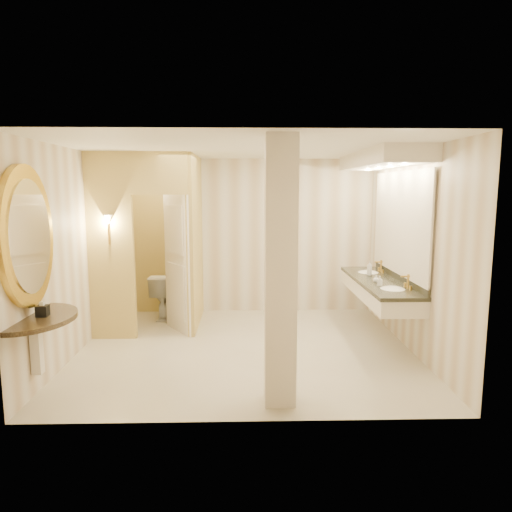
# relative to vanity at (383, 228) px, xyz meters

# --- Properties ---
(floor) EXTENTS (4.50, 4.50, 0.00)m
(floor) POSITION_rel_vanity_xyz_m (-1.98, -0.40, -1.63)
(floor) COLOR beige
(floor) RESTS_ON ground
(ceiling) EXTENTS (4.50, 4.50, 0.00)m
(ceiling) POSITION_rel_vanity_xyz_m (-1.98, -0.40, 1.07)
(ceiling) COLOR white
(ceiling) RESTS_ON wall_back
(wall_back) EXTENTS (4.50, 0.02, 2.70)m
(wall_back) POSITION_rel_vanity_xyz_m (-1.98, 1.60, -0.28)
(wall_back) COLOR silver
(wall_back) RESTS_ON floor
(wall_front) EXTENTS (4.50, 0.02, 2.70)m
(wall_front) POSITION_rel_vanity_xyz_m (-1.98, -2.40, -0.28)
(wall_front) COLOR silver
(wall_front) RESTS_ON floor
(wall_left) EXTENTS (0.02, 4.00, 2.70)m
(wall_left) POSITION_rel_vanity_xyz_m (-4.23, -0.40, -0.28)
(wall_left) COLOR silver
(wall_left) RESTS_ON floor
(wall_right) EXTENTS (0.02, 4.00, 2.70)m
(wall_right) POSITION_rel_vanity_xyz_m (0.27, -0.40, -0.28)
(wall_right) COLOR silver
(wall_right) RESTS_ON floor
(toilet_closet) EXTENTS (1.50, 1.55, 2.70)m
(toilet_closet) POSITION_rel_vanity_xyz_m (-3.11, 0.57, -0.24)
(toilet_closet) COLOR #E4CE77
(toilet_closet) RESTS_ON floor
(wall_sconce) EXTENTS (0.14, 0.14, 0.42)m
(wall_sconce) POSITION_rel_vanity_xyz_m (-3.90, 0.03, 0.10)
(wall_sconce) COLOR gold
(wall_sconce) RESTS_ON toilet_closet
(vanity) EXTENTS (0.75, 2.42, 2.09)m
(vanity) POSITION_rel_vanity_xyz_m (0.00, 0.00, 0.00)
(vanity) COLOR white
(vanity) RESTS_ON floor
(console_shelf) EXTENTS (1.12, 1.12, 2.01)m
(console_shelf) POSITION_rel_vanity_xyz_m (-4.19, -1.80, -0.28)
(console_shelf) COLOR black
(console_shelf) RESTS_ON floor
(pillar) EXTENTS (0.31, 0.31, 2.70)m
(pillar) POSITION_rel_vanity_xyz_m (-1.63, -2.00, -0.28)
(pillar) COLOR white
(pillar) RESTS_ON floor
(tissue_box) EXTENTS (0.12, 0.12, 0.11)m
(tissue_box) POSITION_rel_vanity_xyz_m (-4.08, -1.81, -0.70)
(tissue_box) COLOR black
(tissue_box) RESTS_ON console_shelf
(toilet) EXTENTS (0.45, 0.77, 0.77)m
(toilet) POSITION_rel_vanity_xyz_m (-3.34, 1.20, -1.24)
(toilet) COLOR white
(toilet) RESTS_ON floor
(soap_bottle_a) EXTENTS (0.06, 0.06, 0.13)m
(soap_bottle_a) POSITION_rel_vanity_xyz_m (-0.14, -0.40, -0.69)
(soap_bottle_a) COLOR beige
(soap_bottle_a) RESTS_ON vanity
(soap_bottle_b) EXTENTS (0.09, 0.09, 0.11)m
(soap_bottle_b) POSITION_rel_vanity_xyz_m (-0.14, -0.21, -0.70)
(soap_bottle_b) COLOR silver
(soap_bottle_b) RESTS_ON vanity
(soap_bottle_c) EXTENTS (0.10, 0.10, 0.22)m
(soap_bottle_c) POSITION_rel_vanity_xyz_m (-0.08, 0.36, -0.64)
(soap_bottle_c) COLOR #C6B28C
(soap_bottle_c) RESTS_ON vanity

